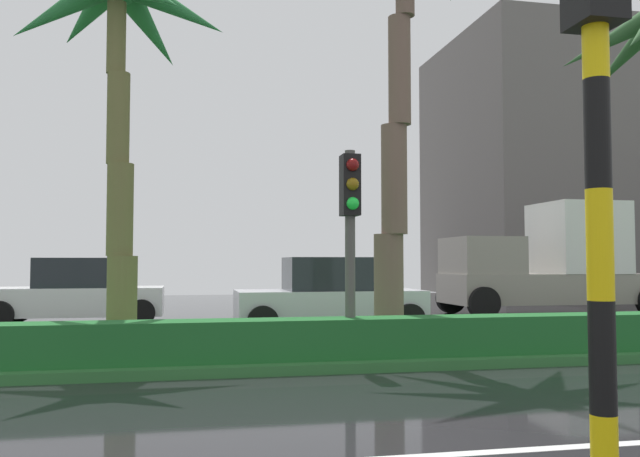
# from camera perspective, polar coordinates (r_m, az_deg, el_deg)

# --- Properties ---
(palm_tree_centre) EXTENTS (3.79, 3.62, 6.79)m
(palm_tree_centre) POSITION_cam_1_polar(r_m,az_deg,el_deg) (12.21, -17.10, 15.54)
(palm_tree_centre) COLOR brown
(palm_tree_centre) RESTS_ON median_strip
(traffic_signal_median_right) EXTENTS (0.28, 0.43, 3.21)m
(traffic_signal_median_right) POSITION_cam_1_polar(r_m,az_deg,el_deg) (10.27, 2.65, 1.28)
(traffic_signal_median_right) COLOR #4C4C47
(traffic_signal_median_right) RESTS_ON median_strip
(traffic_signal_foreground) EXTENTS (0.28, 0.43, 4.09)m
(traffic_signal_foreground) POSITION_cam_1_polar(r_m,az_deg,el_deg) (4.53, 22.68, 12.82)
(traffic_signal_foreground) COLOR yellow
(traffic_signal_foreground) RESTS_ON ground_plane
(car_in_traffic_second) EXTENTS (4.30, 2.02, 1.72)m
(car_in_traffic_second) POSITION_cam_1_polar(r_m,az_deg,el_deg) (18.18, -20.10, -5.23)
(car_in_traffic_second) COLOR white
(car_in_traffic_second) RESTS_ON ground_plane
(car_in_traffic_third) EXTENTS (4.30, 2.02, 1.72)m
(car_in_traffic_third) POSITION_cam_1_polar(r_m,az_deg,el_deg) (15.33, 0.97, -5.87)
(car_in_traffic_third) COLOR silver
(car_in_traffic_third) RESTS_ON ground_plane
(box_truck_lead) EXTENTS (6.40, 2.64, 3.46)m
(box_truck_lead) POSITION_cam_1_polar(r_m,az_deg,el_deg) (21.52, 19.31, -2.95)
(box_truck_lead) COLOR gray
(box_truck_lead) RESTS_ON ground_plane
(building_far_right) EXTENTS (16.11, 10.29, 13.10)m
(building_far_right) POSITION_cam_1_polar(r_m,az_deg,el_deg) (38.12, 22.89, 4.72)
(building_far_right) COLOR #605B59
(building_far_right) RESTS_ON ground_plane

